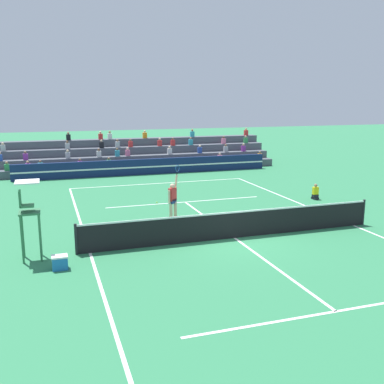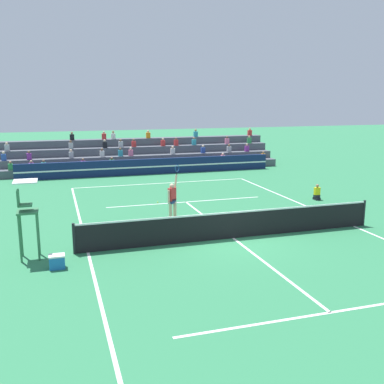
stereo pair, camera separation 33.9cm
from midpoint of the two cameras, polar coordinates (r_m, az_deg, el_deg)
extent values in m
plane|color=#2D7A4C|center=(17.53, 5.81, -5.86)|extent=(120.00, 120.00, 0.00)
cube|color=white|center=(28.53, -3.56, 1.12)|extent=(11.00, 0.10, 0.01)
cube|color=white|center=(16.27, -12.48, -7.50)|extent=(0.10, 23.80, 0.01)
cube|color=white|center=(20.26, 20.32, -4.10)|extent=(0.10, 23.80, 0.01)
cube|color=white|center=(12.31, 17.94, -14.36)|extent=(8.25, 0.10, 0.01)
cube|color=white|center=(23.36, -0.35, -1.27)|extent=(8.25, 0.10, 0.01)
cube|color=white|center=(17.53, 5.81, -5.85)|extent=(0.10, 12.85, 0.01)
cylinder|color=black|center=(16.08, -14.18, -5.77)|extent=(0.10, 0.10, 1.10)
cylinder|color=black|center=(20.40, 21.43, -2.49)|extent=(0.10, 0.10, 1.10)
cube|color=black|center=(17.39, 5.84, -4.29)|extent=(11.90, 0.02, 1.00)
cube|color=white|center=(17.25, 5.88, -2.60)|extent=(11.90, 0.04, 0.06)
cube|color=navy|center=(31.89, -5.11, 3.24)|extent=(18.00, 0.24, 1.10)
cube|color=white|center=(31.76, -5.06, 3.20)|extent=(18.00, 0.02, 0.10)
cube|color=#4C515B|center=(33.16, -5.57, 3.08)|extent=(20.68, 0.95, 0.55)
cube|color=purple|center=(32.32, -13.36, 3.47)|extent=(0.32, 0.22, 0.44)
sphere|color=brown|center=(32.28, -13.39, 4.04)|extent=(0.18, 0.18, 0.18)
cube|color=#338C4C|center=(32.51, -9.84, 3.67)|extent=(0.32, 0.22, 0.44)
sphere|color=brown|center=(32.47, -9.86, 4.23)|extent=(0.18, 0.18, 0.18)
cube|color=pink|center=(34.62, 4.21, 4.31)|extent=(0.32, 0.22, 0.44)
sphere|color=beige|center=(34.58, 4.22, 4.83)|extent=(0.18, 0.18, 0.18)
cube|color=teal|center=(32.25, -18.02, 3.19)|extent=(0.32, 0.22, 0.44)
sphere|color=brown|center=(32.21, -18.06, 3.76)|extent=(0.18, 0.18, 0.18)
cube|color=#338C4C|center=(32.36, -21.76, 2.95)|extent=(0.32, 0.22, 0.44)
sphere|color=#9E7051|center=(32.31, -21.80, 3.51)|extent=(0.18, 0.18, 0.18)
cube|color=purple|center=(32.28, -19.43, 3.11)|extent=(0.32, 0.22, 0.44)
sphere|color=tan|center=(32.23, -19.47, 3.67)|extent=(0.18, 0.18, 0.18)
cube|color=orange|center=(36.00, 9.30, 4.48)|extent=(0.32, 0.22, 0.44)
sphere|color=brown|center=(35.96, 9.31, 4.98)|extent=(0.18, 0.18, 0.18)
cube|color=#4C515B|center=(34.04, -5.91, 3.77)|extent=(20.68, 0.95, 1.10)
cube|color=silver|center=(33.31, -11.06, 4.77)|extent=(0.32, 0.22, 0.44)
sphere|color=brown|center=(33.27, -11.09, 5.32)|extent=(0.18, 0.18, 0.18)
cube|color=#B2B2B7|center=(33.15, -14.81, 4.56)|extent=(0.32, 0.22, 0.44)
sphere|color=beige|center=(33.11, -14.84, 5.11)|extent=(0.18, 0.18, 0.18)
cube|color=silver|center=(34.29, -2.19, 5.18)|extent=(0.32, 0.22, 0.44)
sphere|color=beige|center=(34.25, -2.19, 5.71)|extent=(0.18, 0.18, 0.18)
cube|color=#B2B2B7|center=(35.76, 4.99, 5.42)|extent=(0.32, 0.22, 0.44)
sphere|color=brown|center=(35.72, 5.00, 5.93)|extent=(0.18, 0.18, 0.18)
cube|color=pink|center=(33.60, -7.50, 4.95)|extent=(0.32, 0.22, 0.44)
sphere|color=beige|center=(33.56, -7.51, 5.49)|extent=(0.18, 0.18, 0.18)
cube|color=#2D4CA5|center=(33.26, -22.52, 4.08)|extent=(0.32, 0.22, 0.44)
sphere|color=beige|center=(33.23, -22.57, 4.62)|extent=(0.18, 0.18, 0.18)
cube|color=#2D4CA5|center=(34.99, 1.68, 5.32)|extent=(0.32, 0.22, 0.44)
sphere|color=beige|center=(34.96, 1.68, 5.84)|extent=(0.18, 0.18, 0.18)
cube|color=purple|center=(33.15, -19.70, 4.26)|extent=(0.32, 0.22, 0.44)
sphere|color=brown|center=(33.11, -19.74, 4.81)|extent=(0.18, 0.18, 0.18)
cube|color=teal|center=(33.48, -8.79, 4.89)|extent=(0.32, 0.22, 0.44)
sphere|color=brown|center=(33.44, -8.81, 5.43)|extent=(0.18, 0.18, 0.18)
cube|color=purple|center=(36.36, 7.24, 5.48)|extent=(0.32, 0.22, 0.44)
sphere|color=tan|center=(36.32, 7.25, 5.98)|extent=(0.18, 0.18, 0.18)
cube|color=#4C515B|center=(34.93, -6.23, 4.43)|extent=(20.68, 0.95, 1.65)
cube|color=#B2B2B7|center=(34.03, -14.85, 5.68)|extent=(0.32, 0.22, 0.44)
sphere|color=brown|center=(34.00, -14.88, 6.21)|extent=(0.18, 0.18, 0.18)
cube|color=red|center=(35.01, -3.43, 6.21)|extent=(0.32, 0.22, 0.44)
sphere|color=beige|center=(34.98, -3.44, 6.74)|extent=(0.18, 0.18, 0.18)
cube|color=red|center=(34.54, -7.12, 6.07)|extent=(0.32, 0.22, 0.44)
sphere|color=brown|center=(34.51, -7.14, 6.60)|extent=(0.18, 0.18, 0.18)
cube|color=red|center=(35.28, -1.76, 6.27)|extent=(0.32, 0.22, 0.44)
sphere|color=brown|center=(35.25, -1.76, 6.79)|extent=(0.18, 0.18, 0.18)
cube|color=black|center=(34.22, -10.73, 5.90)|extent=(0.32, 0.22, 0.44)
sphere|color=beige|center=(34.19, -10.75, 6.43)|extent=(0.18, 0.18, 0.18)
cube|color=#B2B2B7|center=(34.38, -8.76, 5.99)|extent=(0.32, 0.22, 0.44)
sphere|color=brown|center=(34.35, -8.78, 6.52)|extent=(0.18, 0.18, 0.18)
cube|color=#B2B2B7|center=(34.13, -22.18, 5.21)|extent=(0.32, 0.22, 0.44)
sphere|color=beige|center=(34.10, -22.22, 5.75)|extent=(0.18, 0.18, 0.18)
cube|color=pink|center=(36.65, 4.74, 6.45)|extent=(0.32, 0.22, 0.44)
sphere|color=brown|center=(36.62, 4.75, 6.95)|extent=(0.18, 0.18, 0.18)
cube|color=teal|center=(35.69, 0.52, 6.34)|extent=(0.32, 0.22, 0.44)
sphere|color=#9E7051|center=(35.66, 0.52, 6.86)|extent=(0.18, 0.18, 0.18)
cube|color=#338C4C|center=(37.42, 7.54, 6.50)|extent=(0.32, 0.22, 0.44)
sphere|color=tan|center=(37.40, 7.56, 6.99)|extent=(0.18, 0.18, 0.18)
cube|color=#4C515B|center=(35.82, -6.54, 5.05)|extent=(20.68, 0.95, 2.20)
cube|color=teal|center=(36.68, 0.73, 7.36)|extent=(0.32, 0.22, 0.44)
sphere|color=#9E7051|center=(36.66, 0.74, 7.86)|extent=(0.18, 0.18, 0.18)
cube|color=red|center=(35.12, -10.84, 6.94)|extent=(0.32, 0.22, 0.44)
sphere|color=beige|center=(35.10, -10.86, 7.46)|extent=(0.18, 0.18, 0.18)
cube|color=red|center=(38.43, 7.59, 7.46)|extent=(0.32, 0.22, 0.44)
sphere|color=tan|center=(38.41, 7.61, 7.94)|extent=(0.18, 0.18, 0.18)
cube|color=black|center=(34.93, -14.73, 6.74)|extent=(0.32, 0.22, 0.44)
sphere|color=#9E7051|center=(34.91, -14.75, 7.26)|extent=(0.18, 0.18, 0.18)
cube|color=silver|center=(35.21, -9.70, 7.00)|extent=(0.32, 0.22, 0.44)
sphere|color=#9E7051|center=(35.18, -9.72, 7.52)|extent=(0.18, 0.18, 0.18)
cube|color=orange|center=(35.67, -5.32, 7.18)|extent=(0.32, 0.22, 0.44)
sphere|color=beige|center=(35.65, -5.33, 7.69)|extent=(0.18, 0.18, 0.18)
cylinder|color=#337047|center=(16.31, -18.36, -4.85)|extent=(0.07, 0.07, 1.60)
cylinder|color=#337047|center=(15.69, -18.39, -5.51)|extent=(0.07, 0.07, 1.60)
cylinder|color=#337047|center=(16.33, -20.32, -4.97)|extent=(0.07, 0.07, 1.60)
cylinder|color=#337047|center=(15.72, -20.43, -5.62)|extent=(0.07, 0.07, 1.60)
cube|color=#337047|center=(15.79, -19.58, -2.35)|extent=(0.68, 0.76, 0.06)
cube|color=#337047|center=(15.75, -19.86, -1.55)|extent=(0.44, 0.48, 0.06)
cube|color=#337047|center=(15.70, -20.65, -0.71)|extent=(0.06, 0.48, 0.52)
cube|color=white|center=(15.59, -19.84, 1.29)|extent=(0.76, 0.84, 0.04)
cube|color=black|center=(24.82, 15.92, -0.82)|extent=(0.28, 0.36, 0.12)
cube|color=black|center=(24.79, 15.94, -0.55)|extent=(0.28, 0.24, 0.18)
cube|color=yellow|center=(24.74, 15.98, 0.11)|extent=(0.30, 0.18, 0.40)
sphere|color=#9E7051|center=(24.68, 16.01, 0.77)|extent=(0.17, 0.17, 0.17)
cylinder|color=beige|center=(19.50, -2.25, -2.60)|extent=(0.14, 0.14, 0.90)
cylinder|color=beige|center=(19.63, -1.69, -2.50)|extent=(0.14, 0.14, 0.90)
cube|color=navy|center=(19.45, -2.04, -1.15)|extent=(0.37, 0.36, 0.20)
cube|color=red|center=(19.39, -2.05, -0.28)|extent=(0.41, 0.38, 0.56)
sphere|color=beige|center=(19.32, -2.06, 0.76)|extent=(0.22, 0.22, 0.22)
cube|color=white|center=(19.63, -2.34, -3.72)|extent=(0.26, 0.28, 0.09)
cube|color=white|center=(19.76, -1.77, -3.62)|extent=(0.26, 0.28, 0.09)
cylinder|color=beige|center=(19.21, -2.47, -0.58)|extent=(0.09, 0.09, 0.56)
cylinder|color=beige|center=(19.51, -1.58, 1.34)|extent=(0.21, 0.20, 0.61)
cylinder|color=black|center=(19.50, -1.46, 2.51)|extent=(0.08, 0.07, 0.22)
torus|color=#1E4C99|center=(19.50, -1.41, 3.03)|extent=(0.30, 0.25, 0.36)
sphere|color=#C6DB33|center=(23.23, -3.96, -1.30)|extent=(0.07, 0.07, 0.07)
cube|color=#1E66B2|center=(15.00, -16.14, -8.58)|extent=(0.48, 0.36, 0.40)
cube|color=white|center=(14.93, -16.19, -7.77)|extent=(0.50, 0.38, 0.05)
camera|label=1|loc=(0.17, -89.53, 0.10)|focal=42.00mm
camera|label=2|loc=(0.17, 90.47, -0.10)|focal=42.00mm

